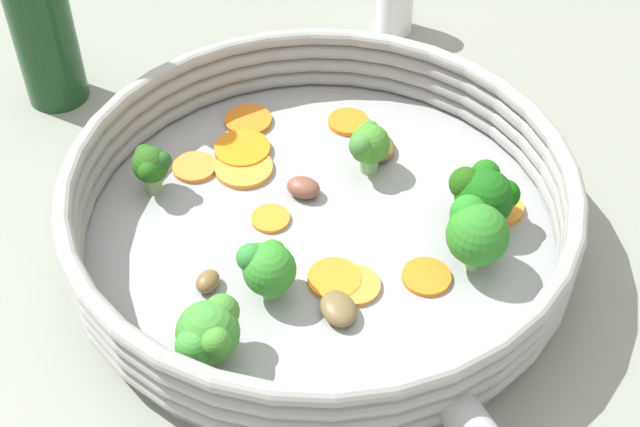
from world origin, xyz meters
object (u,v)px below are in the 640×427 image
(broccoli_floret_5, at_px, (484,194))
(carrot_slice_5, at_px, (271,219))
(carrot_slice_7, at_px, (426,277))
(carrot_slice_8, at_px, (348,122))
(carrot_slice_1, at_px, (239,151))
(mushroom_piece_0, at_px, (204,277))
(carrot_slice_2, at_px, (194,167))
(carrot_slice_4, at_px, (248,121))
(broccoli_floret_1, at_px, (368,145))
(mushroom_piece_1, at_px, (303,188))
(carrot_slice_0, at_px, (355,285))
(mushroom_piece_2, at_px, (338,309))
(carrot_slice_3, at_px, (244,168))
(carrot_slice_9, at_px, (500,208))
(broccoli_floret_3, at_px, (267,266))
(skillet, at_px, (320,235))
(broccoli_floret_4, at_px, (151,165))
(broccoli_floret_0, at_px, (208,333))
(broccoli_floret_2, at_px, (475,230))
(carrot_slice_6, at_px, (334,279))

(broccoli_floret_5, bearing_deg, carrot_slice_5, -36.96)
(carrot_slice_7, bearing_deg, carrot_slice_8, -109.77)
(carrot_slice_1, xyz_separation_m, mushroom_piece_0, (0.09, 0.10, 0.00))
(carrot_slice_2, bearing_deg, carrot_slice_4, -160.60)
(broccoli_floret_1, bearing_deg, mushroom_piece_1, -7.65)
(carrot_slice_0, xyz_separation_m, mushroom_piece_2, (0.02, 0.01, 0.00))
(carrot_slice_3, distance_m, carrot_slice_9, 0.20)
(broccoli_floret_3, xyz_separation_m, mushroom_piece_1, (-0.08, -0.06, -0.02))
(carrot_slice_5, relative_size, mushroom_piece_0, 1.43)
(mushroom_piece_1, bearing_deg, carrot_slice_0, 75.17)
(skillet, height_order, carrot_slice_5, carrot_slice_5)
(broccoli_floret_4, xyz_separation_m, mushroom_piece_2, (-0.04, 0.18, -0.02))
(broccoli_floret_0, bearing_deg, broccoli_floret_2, 168.86)
(carrot_slice_0, bearing_deg, mushroom_piece_2, 27.79)
(mushroom_piece_0, bearing_deg, carrot_slice_3, -136.33)
(carrot_slice_0, height_order, carrot_slice_5, same)
(broccoli_floret_5, bearing_deg, broccoli_floret_0, -3.03)
(carrot_slice_3, xyz_separation_m, broccoli_floret_3, (0.05, 0.11, 0.02))
(carrot_slice_1, height_order, carrot_slice_4, carrot_slice_1)
(broccoli_floret_4, relative_size, broccoli_floret_5, 0.83)
(carrot_slice_3, bearing_deg, broccoli_floret_5, 125.90)
(broccoli_floret_1, xyz_separation_m, broccoli_floret_5, (-0.03, 0.09, 0.00))
(skillet, xyz_separation_m, carrot_slice_2, (0.04, -0.11, 0.01))
(broccoli_floret_0, height_order, broccoli_floret_5, broccoli_floret_5)
(carrot_slice_1, height_order, carrot_slice_8, carrot_slice_1)
(carrot_slice_5, distance_m, carrot_slice_9, 0.17)
(carrot_slice_2, bearing_deg, carrot_slice_5, 101.22)
(carrot_slice_5, height_order, broccoli_floret_0, broccoli_floret_0)
(carrot_slice_7, distance_m, carrot_slice_9, 0.09)
(skillet, distance_m, broccoli_floret_0, 0.14)
(carrot_slice_5, xyz_separation_m, carrot_slice_6, (-0.00, 0.08, 0.00))
(carrot_slice_0, xyz_separation_m, broccoli_floret_5, (-0.11, 0.00, 0.03))
(carrot_slice_0, bearing_deg, mushroom_piece_0, -38.67)
(carrot_slice_4, relative_size, carrot_slice_9, 1.11)
(carrot_slice_0, distance_m, mushroom_piece_1, 0.10)
(carrot_slice_2, height_order, mushroom_piece_1, mushroom_piece_1)
(carrot_slice_2, relative_size, broccoli_floret_5, 0.72)
(carrot_slice_5, xyz_separation_m, broccoli_floret_4, (0.05, -0.08, 0.02))
(carrot_slice_9, xyz_separation_m, broccoli_floret_3, (0.18, -0.04, 0.02))
(carrot_slice_4, height_order, broccoli_floret_3, broccoli_floret_3)
(broccoli_floret_5, bearing_deg, carrot_slice_1, -58.92)
(carrot_slice_3, height_order, mushroom_piece_1, mushroom_piece_1)
(carrot_slice_1, distance_m, broccoli_floret_5, 0.20)
(carrot_slice_2, distance_m, carrot_slice_9, 0.24)
(broccoli_floret_2, bearing_deg, carrot_slice_4, -79.77)
(broccoli_floret_1, bearing_deg, broccoli_floret_5, 108.96)
(carrot_slice_0, bearing_deg, carrot_slice_9, 177.65)
(broccoli_floret_3, bearing_deg, carrot_slice_9, 168.40)
(broccoli_floret_3, bearing_deg, carrot_slice_8, -144.47)
(carrot_slice_7, relative_size, broccoli_floret_3, 0.79)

